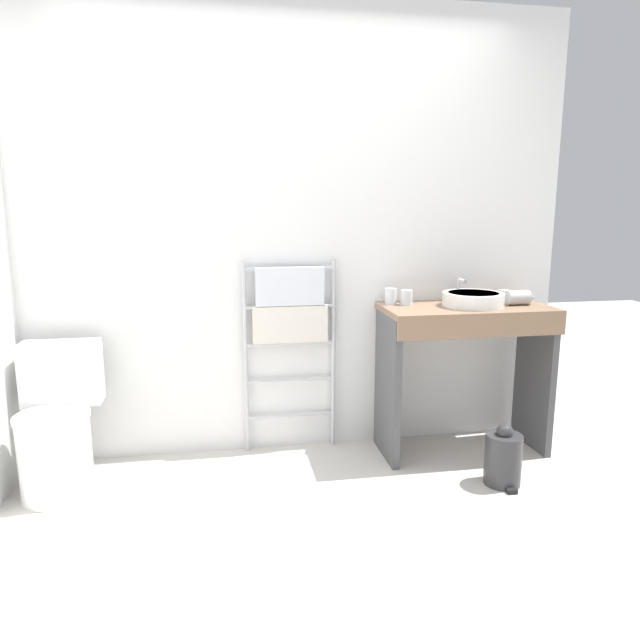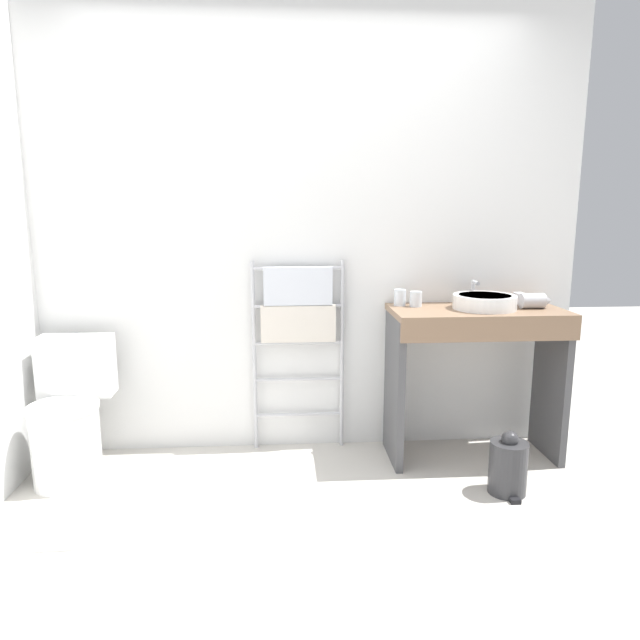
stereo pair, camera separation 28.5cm
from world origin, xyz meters
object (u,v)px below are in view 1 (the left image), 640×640
at_px(toilet, 57,430).
at_px(cup_near_wall, 391,296).
at_px(towel_radiator, 290,318).
at_px(cup_near_edge, 407,298).
at_px(sink_basin, 473,299).
at_px(hair_dryer, 517,297).
at_px(trash_bin, 503,458).

relative_size(toilet, cup_near_wall, 8.00).
bearing_deg(towel_radiator, cup_near_edge, -7.86).
distance_m(toilet, sink_basin, 2.35).
height_order(toilet, cup_near_wall, cup_near_wall).
distance_m(sink_basin, cup_near_wall, 0.47).
relative_size(hair_dryer, trash_bin, 0.58).
distance_m(sink_basin, hair_dryer, 0.28).
bearing_deg(hair_dryer, towel_radiator, 172.19).
height_order(cup_near_wall, trash_bin, cup_near_wall).
xyz_separation_m(toilet, cup_near_edge, (1.91, 0.20, 0.60)).
bearing_deg(toilet, trash_bin, -8.55).
bearing_deg(trash_bin, cup_near_edge, 124.48).
relative_size(toilet, sink_basin, 2.16).
height_order(cup_near_wall, cup_near_edge, cup_near_wall).
xyz_separation_m(towel_radiator, cup_near_wall, (0.59, -0.05, 0.12)).
relative_size(sink_basin, cup_near_wall, 3.70).
height_order(towel_radiator, trash_bin, towel_radiator).
bearing_deg(cup_near_wall, sink_basin, -17.59).
height_order(sink_basin, cup_near_edge, cup_near_edge).
distance_m(toilet, trash_bin, 2.32).
bearing_deg(toilet, sink_basin, 2.45).
height_order(sink_basin, cup_near_wall, cup_near_wall).
bearing_deg(cup_near_edge, cup_near_wall, 154.95).
height_order(toilet, trash_bin, toilet).
relative_size(cup_near_wall, hair_dryer, 0.49).
distance_m(cup_near_wall, hair_dryer, 0.74).
distance_m(sink_basin, cup_near_edge, 0.38).
bearing_deg(cup_near_edge, towel_radiator, 172.14).
distance_m(hair_dryer, trash_bin, 0.94).
xyz_separation_m(sink_basin, cup_near_wall, (-0.45, 0.14, 0.01)).
relative_size(toilet, trash_bin, 2.27).
bearing_deg(trash_bin, toilet, 171.45).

